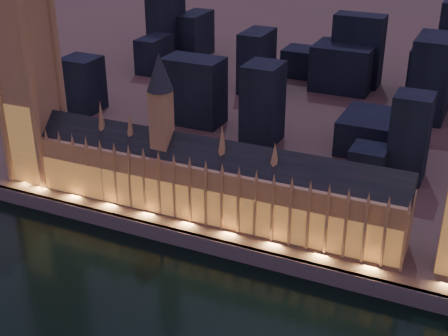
% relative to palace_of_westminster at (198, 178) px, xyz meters
% --- Properties ---
extents(ground_plane, '(2000.00, 2000.00, 0.00)m').
position_rel_palace_of_westminster_xyz_m(ground_plane, '(12.09, -61.75, -26.37)').
color(ground_plane, black).
rests_on(ground_plane, ground).
extents(north_bank, '(2000.00, 960.00, 8.00)m').
position_rel_palace_of_westminster_xyz_m(north_bank, '(12.09, 458.25, -22.37)').
color(north_bank, '#453E34').
rests_on(north_bank, ground).
extents(embankment_wall, '(2000.00, 2.50, 8.00)m').
position_rel_palace_of_westminster_xyz_m(embankment_wall, '(12.09, -20.75, -22.37)').
color(embankment_wall, '#4D4C57').
rests_on(embankment_wall, ground).
extents(palace_of_westminster, '(202.00, 22.80, 78.00)m').
position_rel_palace_of_westminster_xyz_m(palace_of_westminster, '(0.00, 0.00, 0.00)').
color(palace_of_westminster, '#9F7656').
rests_on(palace_of_westminster, north_bank).
extents(victoria_tower, '(31.68, 31.68, 132.75)m').
position_rel_palace_of_westminster_xyz_m(victoria_tower, '(-97.91, 0.18, 47.72)').
color(victoria_tower, '#9F7656').
rests_on(victoria_tower, north_bank).
extents(city_backdrop, '(479.63, 215.63, 73.90)m').
position_rel_palace_of_westminster_xyz_m(city_backdrop, '(45.40, 184.80, 4.82)').
color(city_backdrop, black).
rests_on(city_backdrop, north_bank).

